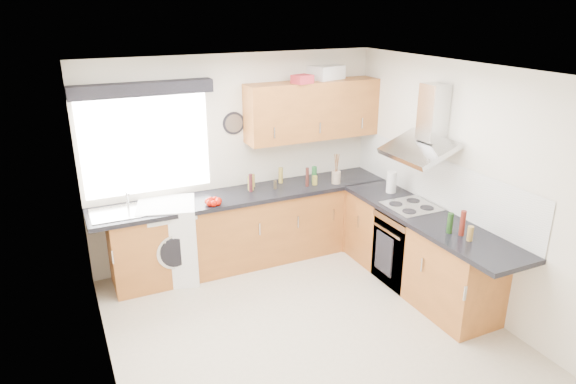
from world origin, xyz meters
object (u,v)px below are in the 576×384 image
extractor_hood (426,130)px  upper_cabinets (313,110)px  oven (408,246)px  washing_machine (169,241)px

extractor_hood → upper_cabinets: (-0.65, 1.33, 0.03)m
oven → washing_machine: size_ratio=0.92×
oven → extractor_hood: 1.35m
upper_cabinets → washing_machine: upper_cabinets is taller
extractor_hood → washing_machine: size_ratio=0.85×
oven → extractor_hood: bearing=-0.0°
upper_cabinets → washing_machine: bearing=-176.8°
extractor_hood → washing_machine: 3.11m
extractor_hood → oven: bearing=180.0°
extractor_hood → upper_cabinets: upper_cabinets is taller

